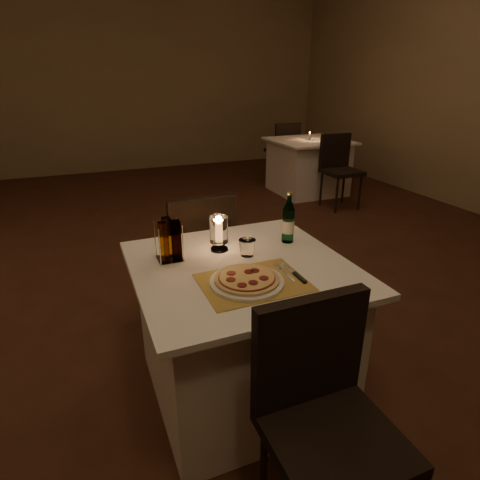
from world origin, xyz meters
name	(u,v)px	position (x,y,z in m)	size (l,w,h in m)	color
floor	(171,324)	(0.00, 0.00, -0.01)	(8.00, 10.00, 0.02)	#462316
wall_back	(94,79)	(0.00, 5.01, 1.50)	(8.00, 0.02, 3.00)	#998059
main_table	(241,330)	(0.21, -0.75, 0.37)	(1.00, 1.00, 0.74)	white
chair_near	(322,402)	(0.21, -1.46, 0.55)	(0.42, 0.42, 0.90)	black
chair_far	(199,246)	(0.21, -0.03, 0.55)	(0.42, 0.42, 0.90)	black
placemat	(253,282)	(0.19, -0.93, 0.74)	(0.45, 0.34, 0.00)	gold
plate	(247,282)	(0.16, -0.93, 0.75)	(0.32, 0.32, 0.01)	white
pizza	(247,278)	(0.16, -0.93, 0.77)	(0.28, 0.28, 0.02)	#D8B77F
fork	(283,272)	(0.36, -0.90, 0.75)	(0.02, 0.18, 0.00)	silver
knife	(297,275)	(0.39, -0.96, 0.75)	(0.02, 0.22, 0.01)	black
tumbler	(247,248)	(0.28, -0.66, 0.78)	(0.08, 0.08, 0.08)	white
water_bottle	(288,222)	(0.55, -0.58, 0.85)	(0.07, 0.07, 0.27)	#549C6D
hurricane_candle	(219,231)	(0.17, -0.54, 0.85)	(0.09, 0.09, 0.18)	white
cruet_caddy	(169,242)	(-0.09, -0.57, 0.84)	(0.12, 0.12, 0.21)	white
neighbor_table_right	(308,166)	(2.57, 2.53, 0.37)	(1.00, 1.00, 0.74)	white
neighbor_chair_ra	(339,163)	(2.57, 1.81, 0.55)	(0.42, 0.42, 0.90)	black
neighbor_chair_rb	(284,146)	(2.57, 3.24, 0.55)	(0.42, 0.42, 0.90)	black
neighbor_candle_right	(310,136)	(2.57, 2.53, 0.79)	(0.03, 0.03, 0.11)	white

